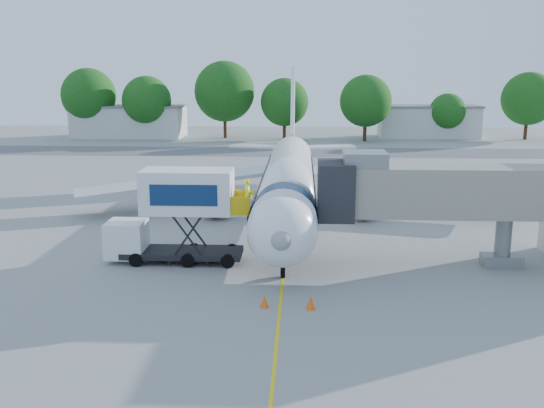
{
  "coord_description": "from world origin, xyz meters",
  "views": [
    {
      "loc": [
        0.96,
        -40.89,
        11.09
      ],
      "look_at": [
        -0.8,
        -5.46,
        3.2
      ],
      "focal_mm": 40.0,
      "sensor_mm": 36.0,
      "label": 1
    }
  ],
  "objects_px": {
    "jet_bridge": "(426,192)",
    "ground_tug": "(199,327)",
    "catering_hiloader": "(177,216)",
    "aircraft": "(289,180)"
  },
  "relations": [
    {
      "from": "jet_bridge",
      "to": "ground_tug",
      "type": "bearing_deg",
      "value": -136.2
    },
    {
      "from": "jet_bridge",
      "to": "catering_hiloader",
      "type": "relative_size",
      "value": 1.62
    },
    {
      "from": "jet_bridge",
      "to": "ground_tug",
      "type": "distance_m",
      "value": 15.93
    },
    {
      "from": "catering_hiloader",
      "to": "ground_tug",
      "type": "relative_size",
      "value": 2.38
    },
    {
      "from": "catering_hiloader",
      "to": "jet_bridge",
      "type": "bearing_deg",
      "value": 0.01
    },
    {
      "from": "aircraft",
      "to": "ground_tug",
      "type": "xyz_separation_m",
      "value": [
        -3.2,
        -21.85,
        -2.27
      ]
    },
    {
      "from": "ground_tug",
      "to": "catering_hiloader",
      "type": "bearing_deg",
      "value": 127.27
    },
    {
      "from": "catering_hiloader",
      "to": "aircraft",
      "type": "bearing_deg",
      "value": 60.64
    },
    {
      "from": "aircraft",
      "to": "ground_tug",
      "type": "relative_size",
      "value": 10.46
    },
    {
      "from": "aircraft",
      "to": "ground_tug",
      "type": "bearing_deg",
      "value": -98.33
    }
  ]
}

